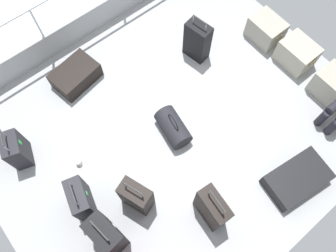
# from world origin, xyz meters

# --- Properties ---
(ground_plane) EXTENTS (4.40, 5.20, 0.06)m
(ground_plane) POSITION_xyz_m (0.00, 0.00, -0.03)
(ground_plane) COLOR #939699
(gunwale_port) EXTENTS (0.06, 5.20, 0.45)m
(gunwale_port) POSITION_xyz_m (-2.17, 0.00, 0.23)
(gunwale_port) COLOR #939699
(gunwale_port) RESTS_ON ground_plane
(cargo_crate_0) EXTENTS (0.55, 0.40, 0.38)m
(cargo_crate_0) POSITION_xyz_m (-0.30, 2.12, 0.19)
(cargo_crate_0) COLOR gray
(cargo_crate_0) RESTS_ON ground_plane
(cargo_crate_1) EXTENTS (0.57, 0.41, 0.39)m
(cargo_crate_1) POSITION_xyz_m (0.32, 2.16, 0.20)
(cargo_crate_1) COLOR #9E9989
(cargo_crate_1) RESTS_ON ground_plane
(cargo_crate_2) EXTENTS (0.62, 0.41, 0.42)m
(cargo_crate_2) POSITION_xyz_m (1.06, 2.13, 0.21)
(cargo_crate_2) COLOR gray
(cargo_crate_2) RESTS_ON ground_plane
(suitcase_0) EXTENTS (0.60, 0.88, 0.21)m
(suitcase_0) POSITION_xyz_m (1.64, 0.74, 0.11)
(suitcase_0) COLOR black
(suitcase_0) RESTS_ON ground_plane
(suitcase_2) EXTENTS (0.44, 0.34, 0.77)m
(suitcase_2) POSITION_xyz_m (0.53, -1.05, 0.31)
(suitcase_2) COLOR black
(suitcase_2) RESTS_ON ground_plane
(suitcase_3) EXTENTS (0.45, 0.30, 0.84)m
(suitcase_3) POSITION_xyz_m (0.67, -1.58, 0.36)
(suitcase_3) COLOR black
(suitcase_3) RESTS_ON ground_plane
(suitcase_4) EXTENTS (0.41, 0.33, 0.72)m
(suitcase_4) POSITION_xyz_m (-0.96, -1.89, 0.27)
(suitcase_4) COLOR black
(suitcase_4) RESTS_ON ground_plane
(suitcase_5) EXTENTS (0.47, 0.32, 0.72)m
(suitcase_5) POSITION_xyz_m (0.12, -1.59, 0.29)
(suitcase_5) COLOR black
(suitcase_5) RESTS_ON ground_plane
(suitcase_6) EXTENTS (0.46, 0.25, 0.83)m
(suitcase_6) POSITION_xyz_m (1.22, -0.43, 0.34)
(suitcase_6) COLOR black
(suitcase_6) RESTS_ON ground_plane
(suitcase_7) EXTENTS (0.40, 0.28, 0.80)m
(suitcase_7) POSITION_xyz_m (-0.75, 1.07, 0.33)
(suitcase_7) COLOR black
(suitcase_7) RESTS_ON ground_plane
(suitcase_8) EXTENTS (0.56, 0.74, 0.26)m
(suitcase_8) POSITION_xyz_m (-1.53, -0.65, 0.13)
(suitcase_8) COLOR black
(suitcase_8) RESTS_ON ground_plane
(duffel_bag) EXTENTS (0.59, 0.39, 0.45)m
(duffel_bag) POSITION_xyz_m (0.05, -0.06, 0.16)
(duffel_bag) COLOR black
(duffel_bag) RESTS_ON ground_plane
(paper_cup) EXTENTS (0.08, 0.08, 0.10)m
(paper_cup) POSITION_xyz_m (-0.40, -1.36, 0.05)
(paper_cup) COLOR white
(paper_cup) RESTS_ON ground_plane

